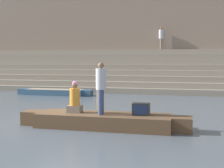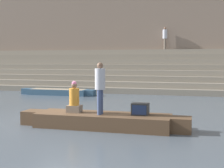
{
  "view_description": "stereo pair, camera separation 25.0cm",
  "coord_description": "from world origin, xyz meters",
  "px_view_note": "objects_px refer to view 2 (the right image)",
  "views": [
    {
      "loc": [
        4.38,
        -10.46,
        2.24
      ],
      "look_at": [
        1.67,
        0.59,
        1.37
      ],
      "focal_mm": 50.0,
      "sensor_mm": 36.0,
      "label": 1
    },
    {
      "loc": [
        4.62,
        -10.4,
        2.24
      ],
      "look_at": [
        1.67,
        0.59,
        1.37
      ],
      "focal_mm": 50.0,
      "sensor_mm": 36.0,
      "label": 2
    }
  ],
  "objects_px": {
    "person_standing": "(100,85)",
    "tv_set": "(140,109)",
    "moored_boat_shore": "(58,92)",
    "mooring_post": "(99,100)",
    "person_on_steps": "(165,37)",
    "rowboat_main": "(103,120)",
    "person_rowing": "(74,100)"
  },
  "relations": [
    {
      "from": "tv_set",
      "to": "person_on_steps",
      "type": "distance_m",
      "value": 14.72
    },
    {
      "from": "rowboat_main",
      "to": "moored_boat_shore",
      "type": "bearing_deg",
      "value": 122.05
    },
    {
      "from": "rowboat_main",
      "to": "mooring_post",
      "type": "distance_m",
      "value": 2.23
    },
    {
      "from": "person_standing",
      "to": "moored_boat_shore",
      "type": "distance_m",
      "value": 10.54
    },
    {
      "from": "person_rowing",
      "to": "tv_set",
      "type": "height_order",
      "value": "person_rowing"
    },
    {
      "from": "person_rowing",
      "to": "tv_set",
      "type": "xyz_separation_m",
      "value": [
        2.26,
        0.07,
        -0.24
      ]
    },
    {
      "from": "tv_set",
      "to": "mooring_post",
      "type": "distance_m",
      "value": 2.8
    },
    {
      "from": "person_standing",
      "to": "tv_set",
      "type": "bearing_deg",
      "value": 4.17
    },
    {
      "from": "tv_set",
      "to": "person_rowing",
      "type": "bearing_deg",
      "value": 174.28
    },
    {
      "from": "rowboat_main",
      "to": "person_standing",
      "type": "relative_size",
      "value": 3.38
    },
    {
      "from": "tv_set",
      "to": "moored_boat_shore",
      "type": "height_order",
      "value": "tv_set"
    },
    {
      "from": "person_standing",
      "to": "tv_set",
      "type": "distance_m",
      "value": 1.52
    },
    {
      "from": "rowboat_main",
      "to": "person_on_steps",
      "type": "relative_size",
      "value": 3.37
    },
    {
      "from": "tv_set",
      "to": "person_standing",
      "type": "bearing_deg",
      "value": -176.41
    },
    {
      "from": "person_rowing",
      "to": "mooring_post",
      "type": "distance_m",
      "value": 2.06
    },
    {
      "from": "person_on_steps",
      "to": "mooring_post",
      "type": "bearing_deg",
      "value": 160.56
    },
    {
      "from": "person_standing",
      "to": "mooring_post",
      "type": "height_order",
      "value": "person_standing"
    },
    {
      "from": "moored_boat_shore",
      "to": "mooring_post",
      "type": "distance_m",
      "value": 8.25
    },
    {
      "from": "moored_boat_shore",
      "to": "mooring_post",
      "type": "xyz_separation_m",
      "value": [
        4.89,
        -6.63,
        0.43
      ]
    },
    {
      "from": "rowboat_main",
      "to": "mooring_post",
      "type": "relative_size",
      "value": 4.51
    },
    {
      "from": "rowboat_main",
      "to": "person_rowing",
      "type": "relative_size",
      "value": 5.37
    },
    {
      "from": "person_rowing",
      "to": "moored_boat_shore",
      "type": "xyz_separation_m",
      "value": [
        -4.63,
        8.66,
        -0.7
      ]
    },
    {
      "from": "mooring_post",
      "to": "person_on_steps",
      "type": "bearing_deg",
      "value": 83.56
    },
    {
      "from": "mooring_post",
      "to": "rowboat_main",
      "type": "bearing_deg",
      "value": -69.83
    },
    {
      "from": "person_rowing",
      "to": "person_on_steps",
      "type": "height_order",
      "value": "person_on_steps"
    },
    {
      "from": "person_rowing",
      "to": "tv_set",
      "type": "bearing_deg",
      "value": -4.67
    },
    {
      "from": "person_standing",
      "to": "person_rowing",
      "type": "bearing_deg",
      "value": 162.59
    },
    {
      "from": "rowboat_main",
      "to": "tv_set",
      "type": "height_order",
      "value": "tv_set"
    },
    {
      "from": "tv_set",
      "to": "rowboat_main",
      "type": "bearing_deg",
      "value": 177.2
    },
    {
      "from": "person_on_steps",
      "to": "rowboat_main",
      "type": "bearing_deg",
      "value": 164.46
    },
    {
      "from": "person_rowing",
      "to": "person_on_steps",
      "type": "relative_size",
      "value": 0.63
    },
    {
      "from": "rowboat_main",
      "to": "person_rowing",
      "type": "height_order",
      "value": "person_rowing"
    }
  ]
}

